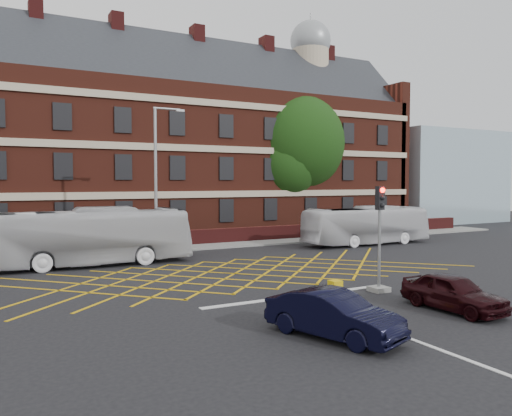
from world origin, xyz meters
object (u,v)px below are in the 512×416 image
bus_right (367,225)px  traffic_light_near (379,248)px  car_navy (333,314)px  bus_left (85,237)px  utility_cabinet (335,294)px  deciduous_tree (294,150)px  car_maroon (453,292)px  street_lamp (157,207)px

bus_right → traffic_light_near: traffic_light_near is taller
bus_right → car_navy: size_ratio=2.41×
bus_left → utility_cabinet: 14.75m
traffic_light_near → deciduous_tree: bearing=65.5°
bus_right → car_maroon: bearing=150.0°
bus_left → car_navy: bus_left is taller
car_navy → deciduous_tree: bearing=40.6°
traffic_light_near → street_lamp: size_ratio=0.49×
bus_left → car_navy: 16.62m
bus_left → traffic_light_near: (9.47, -12.09, 0.22)m
bus_left → bus_right: size_ratio=1.13×
utility_cabinet → bus_left: bearing=115.7°
bus_right → traffic_light_near: (-9.73, -12.09, 0.40)m
bus_right → utility_cabinet: bus_right is taller
bus_right → deciduous_tree: 12.19m
traffic_light_near → utility_cabinet: 3.54m
deciduous_tree → street_lamp: (-15.64, -9.91, -4.30)m
bus_right → deciduous_tree: size_ratio=0.79×
car_navy → utility_cabinet: bearing=32.9°
car_navy → traffic_light_near: bearing=17.8°
bus_right → utility_cabinet: 18.45m
utility_cabinet → street_lamp: bearing=99.0°
bus_left → deciduous_tree: (19.80, 10.62, 5.75)m
deciduous_tree → utility_cabinet: 28.22m
deciduous_tree → car_maroon: bearing=-111.1°
car_navy → deciduous_tree: (15.61, 26.68, 6.63)m
deciduous_tree → bus_right: bearing=-93.3°
car_maroon → traffic_light_near: (-0.20, 3.49, 1.12)m
car_maroon → car_navy: bearing=-177.2°
traffic_light_near → street_lamp: (-5.31, 12.80, 1.23)m
deciduous_tree → bus_left: bearing=-151.8°
deciduous_tree → street_lamp: deciduous_tree is taller
bus_left → traffic_light_near: traffic_light_near is taller
car_navy → utility_cabinet: 3.57m
bus_right → deciduous_tree: deciduous_tree is taller
car_navy → traffic_light_near: (5.28, 3.96, 1.09)m
car_navy → car_maroon: 5.51m
car_navy → car_maroon: car_navy is taller
deciduous_tree → traffic_light_near: size_ratio=2.92×
street_lamp → utility_cabinet: bearing=-81.0°
bus_right → car_navy: (-15.01, -16.05, -0.69)m
street_lamp → utility_cabinet: street_lamp is taller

